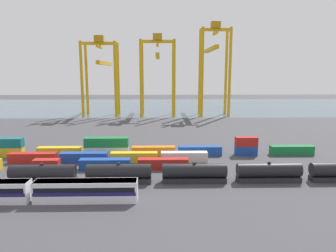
{
  "coord_description": "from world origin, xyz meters",
  "views": [
    {
      "loc": [
        13.71,
        -72.35,
        23.11
      ],
      "look_at": [
        15.86,
        18.31,
        7.37
      ],
      "focal_mm": 33.31,
      "sensor_mm": 36.0,
      "label": 1
    }
  ],
  "objects_px": {
    "shipping_container_2": "(105,164)",
    "freight_tank_row": "(194,173)",
    "gantry_crane_central": "(158,65)",
    "passenger_train": "(32,190)",
    "shipping_container_3": "(163,164)",
    "shipping_container_11": "(60,152)",
    "gantry_crane_west": "(102,68)",
    "shipping_container_1": "(47,165)",
    "gantry_crane_east": "(214,59)"
  },
  "relations": [
    {
      "from": "freight_tank_row",
      "to": "shipping_container_3",
      "type": "xyz_separation_m",
      "value": [
        -6.53,
        9.31,
        -0.78
      ]
    },
    {
      "from": "shipping_container_11",
      "to": "gantry_crane_west",
      "type": "xyz_separation_m",
      "value": [
        -3.84,
        87.45,
        24.03
      ]
    },
    {
      "from": "freight_tank_row",
      "to": "shipping_container_2",
      "type": "bearing_deg",
      "value": 155.55
    },
    {
      "from": "gantry_crane_west",
      "to": "gantry_crane_east",
      "type": "distance_m",
      "value": 61.02
    },
    {
      "from": "shipping_container_1",
      "to": "gantry_crane_east",
      "type": "height_order",
      "value": "gantry_crane_east"
    },
    {
      "from": "shipping_container_1",
      "to": "shipping_container_3",
      "type": "bearing_deg",
      "value": 0.0
    },
    {
      "from": "shipping_container_3",
      "to": "gantry_crane_central",
      "type": "xyz_separation_m",
      "value": [
        -2.06,
        99.12,
        25.33
      ]
    },
    {
      "from": "shipping_container_3",
      "to": "gantry_crane_central",
      "type": "distance_m",
      "value": 102.33
    },
    {
      "from": "shipping_container_2",
      "to": "gantry_crane_central",
      "type": "distance_m",
      "value": 103.0
    },
    {
      "from": "passenger_train",
      "to": "gantry_crane_central",
      "type": "height_order",
      "value": "gantry_crane_central"
    },
    {
      "from": "shipping_container_11",
      "to": "freight_tank_row",
      "type": "bearing_deg",
      "value": -31.54
    },
    {
      "from": "shipping_container_11",
      "to": "shipping_container_3",
      "type": "bearing_deg",
      "value": -23.2
    },
    {
      "from": "gantry_crane_east",
      "to": "gantry_crane_west",
      "type": "bearing_deg",
      "value": 179.75
    },
    {
      "from": "shipping_container_11",
      "to": "passenger_train",
      "type": "bearing_deg",
      "value": -81.01
    },
    {
      "from": "shipping_container_1",
      "to": "gantry_crane_east",
      "type": "distance_m",
      "value": 117.78
    },
    {
      "from": "shipping_container_3",
      "to": "gantry_crane_west",
      "type": "distance_m",
      "value": 107.6
    },
    {
      "from": "gantry_crane_west",
      "to": "shipping_container_3",
      "type": "bearing_deg",
      "value": -71.95
    },
    {
      "from": "shipping_container_3",
      "to": "gantry_crane_central",
      "type": "bearing_deg",
      "value": 91.19
    },
    {
      "from": "shipping_container_1",
      "to": "gantry_crane_west",
      "type": "bearing_deg",
      "value": 92.63
    },
    {
      "from": "passenger_train",
      "to": "gantry_crane_east",
      "type": "height_order",
      "value": "gantry_crane_east"
    },
    {
      "from": "passenger_train",
      "to": "shipping_container_11",
      "type": "distance_m",
      "value": 31.36
    },
    {
      "from": "shipping_container_2",
      "to": "freight_tank_row",
      "type": "bearing_deg",
      "value": -24.45
    },
    {
      "from": "passenger_train",
      "to": "gantry_crane_west",
      "type": "bearing_deg",
      "value": 94.22
    },
    {
      "from": "shipping_container_11",
      "to": "gantry_crane_east",
      "type": "distance_m",
      "value": 108.01
    },
    {
      "from": "shipping_container_2",
      "to": "shipping_container_3",
      "type": "distance_m",
      "value": 13.95
    },
    {
      "from": "shipping_container_1",
      "to": "gantry_crane_west",
      "type": "xyz_separation_m",
      "value": [
        -4.59,
        99.72,
        24.03
      ]
    },
    {
      "from": "gantry_crane_central",
      "to": "gantry_crane_east",
      "type": "height_order",
      "value": "gantry_crane_east"
    },
    {
      "from": "shipping_container_11",
      "to": "gantry_crane_west",
      "type": "relative_size",
      "value": 0.29
    },
    {
      "from": "shipping_container_1",
      "to": "freight_tank_row",
      "type": "bearing_deg",
      "value": -15.14
    },
    {
      "from": "passenger_train",
      "to": "shipping_container_3",
      "type": "xyz_separation_m",
      "value": [
        23.75,
        18.69,
        -0.84
      ]
    },
    {
      "from": "shipping_container_1",
      "to": "gantry_crane_west",
      "type": "height_order",
      "value": "gantry_crane_west"
    },
    {
      "from": "passenger_train",
      "to": "shipping_container_1",
      "type": "xyz_separation_m",
      "value": [
        -4.15,
        18.69,
        -0.84
      ]
    },
    {
      "from": "shipping_container_2",
      "to": "gantry_crane_central",
      "type": "height_order",
      "value": "gantry_crane_central"
    },
    {
      "from": "gantry_crane_west",
      "to": "shipping_container_2",
      "type": "bearing_deg",
      "value": -79.47
    },
    {
      "from": "shipping_container_11",
      "to": "gantry_crane_east",
      "type": "xyz_separation_m",
      "value": [
        57.01,
        87.18,
        28.53
      ]
    },
    {
      "from": "shipping_container_1",
      "to": "shipping_container_3",
      "type": "height_order",
      "value": "same"
    },
    {
      "from": "passenger_train",
      "to": "gantry_crane_central",
      "type": "relative_size",
      "value": 0.88
    },
    {
      "from": "shipping_container_3",
      "to": "shipping_container_11",
      "type": "xyz_separation_m",
      "value": [
        -28.65,
        12.28,
        0.0
      ]
    },
    {
      "from": "passenger_train",
      "to": "freight_tank_row",
      "type": "distance_m",
      "value": 31.7
    },
    {
      "from": "passenger_train",
      "to": "gantry_crane_east",
      "type": "bearing_deg",
      "value": 66.2
    },
    {
      "from": "passenger_train",
      "to": "gantry_crane_central",
      "type": "bearing_deg",
      "value": 79.57
    },
    {
      "from": "shipping_container_1",
      "to": "gantry_crane_east",
      "type": "relative_size",
      "value": 0.12
    },
    {
      "from": "freight_tank_row",
      "to": "gantry_crane_central",
      "type": "bearing_deg",
      "value": 94.53
    },
    {
      "from": "shipping_container_11",
      "to": "gantry_crane_east",
      "type": "relative_size",
      "value": 0.25
    },
    {
      "from": "shipping_container_3",
      "to": "gantry_crane_east",
      "type": "height_order",
      "value": "gantry_crane_east"
    },
    {
      "from": "shipping_container_2",
      "to": "shipping_container_3",
      "type": "bearing_deg",
      "value": 0.0
    },
    {
      "from": "shipping_container_11",
      "to": "gantry_crane_west",
      "type": "distance_m",
      "value": 90.77
    },
    {
      "from": "shipping_container_2",
      "to": "gantry_crane_east",
      "type": "relative_size",
      "value": 0.25
    },
    {
      "from": "shipping_container_11",
      "to": "gantry_crane_central",
      "type": "height_order",
      "value": "gantry_crane_central"
    },
    {
      "from": "shipping_container_3",
      "to": "shipping_container_11",
      "type": "height_order",
      "value": "same"
    }
  ]
}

